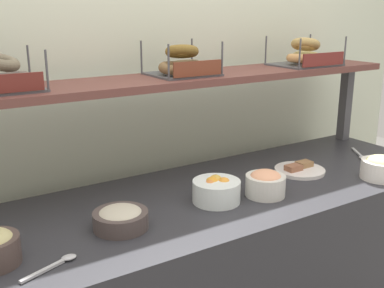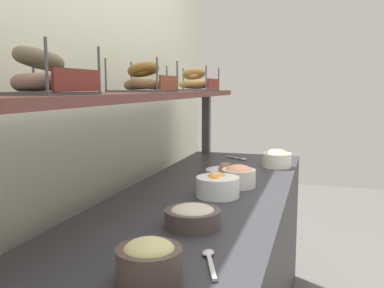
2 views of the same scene
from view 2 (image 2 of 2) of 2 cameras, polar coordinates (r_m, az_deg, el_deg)
back_wall at (r=2.00m, az=-13.61°, el=4.62°), size 3.39×0.06×2.40m
deli_counter at (r=1.99m, az=1.73°, el=-18.41°), size 2.19×0.70×0.85m
shelf_riser_right at (r=2.87m, az=1.95°, el=2.69°), size 0.05×0.05×0.40m
upper_shelf at (r=1.87m, az=-6.21°, el=6.58°), size 2.15×0.32×0.03m
bowl_lox_spread at (r=1.92m, az=6.34°, el=-4.33°), size 0.15×0.15×0.10m
bowl_hummus at (r=1.02m, az=-5.84°, el=-15.49°), size 0.16×0.16×0.10m
bowl_egg_salad at (r=2.43m, az=11.44°, el=-1.91°), size 0.16×0.16×0.10m
bowl_fruit_salad at (r=1.75m, az=3.46°, el=-5.68°), size 0.18×0.18×0.10m
bowl_tuna_salad at (r=1.38m, az=0.08°, el=-9.75°), size 0.18×0.18×0.07m
serving_plate_white at (r=2.25m, az=4.59°, el=-3.55°), size 0.22×0.22×0.04m
serving_spoon_near_plate at (r=2.66m, az=6.45°, el=-1.95°), size 0.12×0.15×0.01m
serving_spoon_by_edge at (r=1.13m, az=2.40°, el=-15.32°), size 0.17×0.08×0.01m
bagel_basket_poppy at (r=1.25m, az=-19.93°, el=8.41°), size 0.28×0.26×0.14m
bagel_basket_cinnamon_raisin at (r=1.87m, az=-6.58°, el=8.45°), size 0.27×0.25×0.14m
bagel_basket_sesame at (r=2.51m, az=0.32°, el=8.32°), size 0.31×0.26×0.14m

